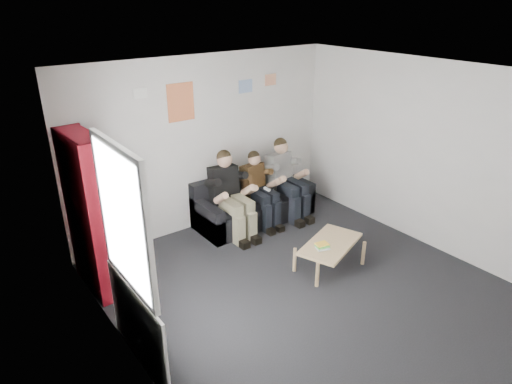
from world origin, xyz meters
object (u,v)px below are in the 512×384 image
(sofa, at_px, (253,204))
(coffee_table, at_px, (330,246))
(person_left, at_px, (232,196))
(person_middle, at_px, (260,190))
(bookshelf, at_px, (92,215))
(person_right, at_px, (287,180))

(sofa, relative_size, coffee_table, 2.03)
(person_left, relative_size, person_middle, 1.10)
(person_middle, bearing_deg, sofa, 81.58)
(sofa, height_order, person_left, person_left)
(bookshelf, distance_m, coffee_table, 3.11)
(sofa, bearing_deg, person_left, -160.75)
(person_left, distance_m, person_middle, 0.56)
(sofa, height_order, person_middle, person_middle)
(sofa, distance_m, coffee_table, 1.82)
(coffee_table, bearing_deg, person_right, 69.97)
(coffee_table, distance_m, person_right, 1.76)
(person_left, bearing_deg, bookshelf, -167.58)
(sofa, bearing_deg, person_middle, -90.00)
(person_left, bearing_deg, person_middle, 8.99)
(bookshelf, bearing_deg, sofa, 3.54)
(coffee_table, relative_size, person_middle, 0.81)
(person_right, bearing_deg, person_middle, 173.04)
(coffee_table, bearing_deg, sofa, 88.80)
(coffee_table, distance_m, person_left, 1.73)
(person_left, height_order, person_middle, person_left)
(sofa, xyz_separation_m, person_middle, (0.00, -0.19, 0.33))
(sofa, height_order, bookshelf, bookshelf)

